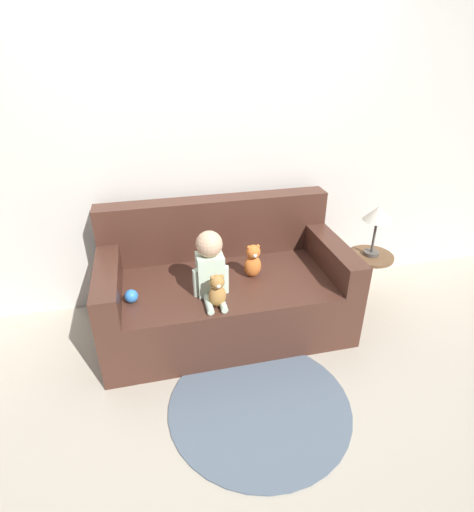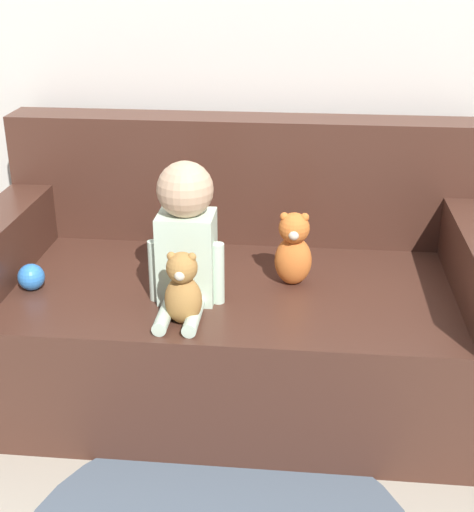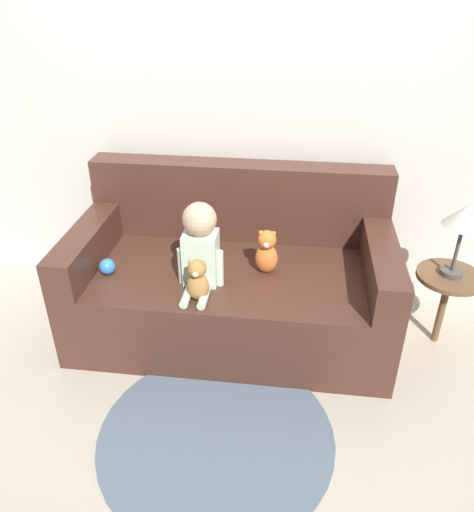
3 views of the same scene
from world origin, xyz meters
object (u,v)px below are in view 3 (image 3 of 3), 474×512
(person_baby, at_px, (200,246))
(teddy_bear_brown, at_px, (198,280))
(couch, at_px, (233,279))
(toy_ball, at_px, (107,267))
(plush_toy_side, at_px, (267,252))
(side_table, at_px, (458,246))

(person_baby, relative_size, teddy_bear_brown, 1.94)
(couch, distance_m, toy_ball, 0.72)
(teddy_bear_brown, distance_m, plush_toy_side, 0.44)
(couch, height_order, side_table, couch)
(person_baby, relative_size, side_table, 0.53)
(couch, bearing_deg, plush_toy_side, -25.04)
(person_baby, bearing_deg, side_table, 9.58)
(person_baby, xyz_separation_m, side_table, (1.34, 0.23, -0.03))
(couch, bearing_deg, side_table, -0.61)
(person_baby, xyz_separation_m, plush_toy_side, (0.34, 0.15, -0.09))
(person_baby, bearing_deg, teddy_bear_brown, -84.82)
(couch, relative_size, toy_ball, 19.98)
(person_baby, height_order, side_table, person_baby)
(couch, height_order, plush_toy_side, couch)
(couch, relative_size, person_baby, 3.89)
(toy_ball, xyz_separation_m, side_table, (1.87, 0.21, 0.15))
(plush_toy_side, relative_size, side_table, 0.30)
(person_baby, distance_m, teddy_bear_brown, 0.19)
(plush_toy_side, bearing_deg, teddy_bear_brown, -136.15)
(couch, distance_m, person_baby, 0.44)
(couch, xyz_separation_m, person_baby, (-0.14, -0.24, 0.35))
(person_baby, bearing_deg, couch, 60.28)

